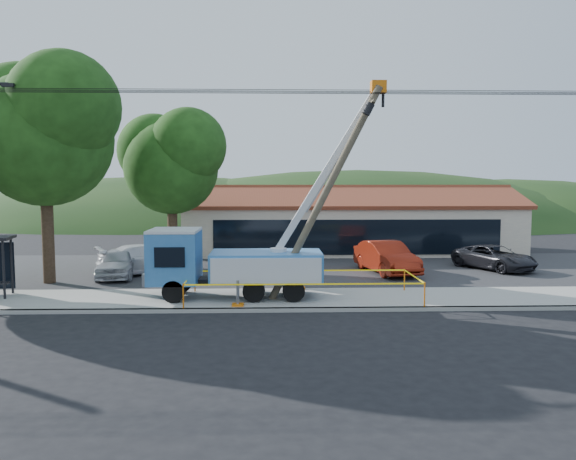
# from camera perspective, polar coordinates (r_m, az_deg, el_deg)

# --- Properties ---
(ground) EXTENTS (120.00, 120.00, 0.00)m
(ground) POSITION_cam_1_polar(r_m,az_deg,el_deg) (19.44, 2.61, -9.70)
(ground) COLOR black
(ground) RESTS_ON ground
(curb) EXTENTS (60.00, 0.25, 0.15)m
(curb) POSITION_cam_1_polar(r_m,az_deg,el_deg) (21.46, 2.18, -8.09)
(curb) COLOR #A5A49A
(curb) RESTS_ON ground
(sidewalk) EXTENTS (60.00, 4.00, 0.15)m
(sidewalk) POSITION_cam_1_polar(r_m,az_deg,el_deg) (23.31, 1.85, -7.03)
(sidewalk) COLOR #A5A49A
(sidewalk) RESTS_ON ground
(parking_lot) EXTENTS (60.00, 12.00, 0.10)m
(parking_lot) POSITION_cam_1_polar(r_m,az_deg,el_deg) (31.17, 0.92, -4.01)
(parking_lot) COLOR #28282B
(parking_lot) RESTS_ON ground
(strip_mall) EXTENTS (22.50, 8.53, 4.67)m
(strip_mall) POSITION_cam_1_polar(r_m,az_deg,el_deg) (39.23, 6.21, 0.51)
(strip_mall) COLOR beige
(strip_mall) RESTS_ON ground
(tree_west_near) EXTENTS (7.56, 6.72, 10.80)m
(tree_west_near) POSITION_cam_1_polar(r_m,az_deg,el_deg) (28.87, -23.56, 9.74)
(tree_west_near) COLOR #332316
(tree_west_near) RESTS_ON ground
(tree_lot) EXTENTS (6.30, 5.60, 8.94)m
(tree_lot) POSITION_cam_1_polar(r_m,az_deg,el_deg) (32.25, -11.78, 7.17)
(tree_lot) COLOR #332316
(tree_lot) RESTS_ON ground
(hill_west) EXTENTS (78.40, 56.00, 28.00)m
(hill_west) POSITION_cam_1_polar(r_m,az_deg,el_deg) (75.14, -12.18, 1.12)
(hill_west) COLOR #173312
(hill_west) RESTS_ON ground
(hill_center) EXTENTS (89.60, 64.00, 32.00)m
(hill_center) POSITION_cam_1_polar(r_m,az_deg,el_deg) (74.80, 7.02, 1.18)
(hill_center) COLOR #173312
(hill_center) RESTS_ON ground
(hill_east) EXTENTS (72.80, 52.00, 26.00)m
(hill_east) POSITION_cam_1_polar(r_m,az_deg,el_deg) (80.33, 21.27, 1.14)
(hill_east) COLOR #173312
(hill_east) RESTS_ON ground
(utility_truck) EXTENTS (9.68, 3.80, 8.78)m
(utility_truck) POSITION_cam_1_polar(r_m,az_deg,el_deg) (23.24, -5.84, -3.09)
(utility_truck) COLOR black
(utility_truck) RESTS_ON ground
(leaning_pole) EXTENTS (4.56, 1.67, 8.67)m
(leaning_pole) POSITION_cam_1_polar(r_m,az_deg,el_deg) (22.64, 4.31, 4.78)
(leaning_pole) COLOR #4D4032
(leaning_pole) RESTS_ON ground
(caution_tape) EXTENTS (9.21, 3.29, 0.95)m
(caution_tape) POSITION_cam_1_polar(r_m,az_deg,el_deg) (22.91, 1.47, -5.27)
(caution_tape) COLOR orange
(caution_tape) RESTS_ON ground
(car_silver) EXTENTS (2.02, 4.43, 1.47)m
(car_silver) POSITION_cam_1_polar(r_m,az_deg,el_deg) (29.67, -16.77, -4.78)
(car_silver) COLOR #B6B8BE
(car_silver) RESTS_ON ground
(car_red) EXTENTS (2.85, 5.31, 1.66)m
(car_red) POSITION_cam_1_polar(r_m,az_deg,el_deg) (30.11, 9.93, -4.50)
(car_red) COLOR maroon
(car_red) RESTS_ON ground
(car_white) EXTENTS (5.71, 4.21, 1.54)m
(car_white) POSITION_cam_1_polar(r_m,az_deg,el_deg) (30.38, -13.88, -4.49)
(car_white) COLOR white
(car_white) RESTS_ON ground
(car_dark) EXTENTS (4.10, 5.24, 1.32)m
(car_dark) POSITION_cam_1_polar(r_m,az_deg,el_deg) (32.89, 20.18, -3.94)
(car_dark) COLOR black
(car_dark) RESTS_ON ground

